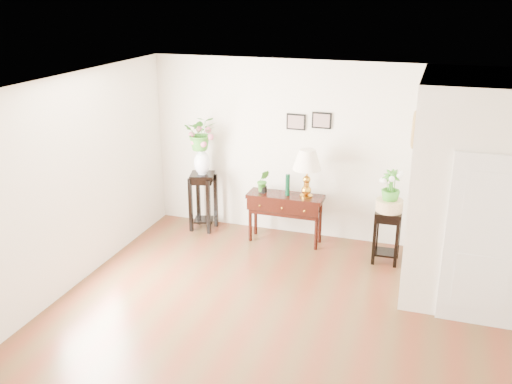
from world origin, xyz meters
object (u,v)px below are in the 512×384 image
at_px(console_table, 285,218).
at_px(plant_stand_a, 203,202).
at_px(plant_stand_b, 387,236).
at_px(table_lamp, 307,175).

xyz_separation_m(console_table, plant_stand_a, (-1.42, 0.07, 0.09)).
height_order(console_table, plant_stand_a, plant_stand_a).
bearing_deg(plant_stand_b, plant_stand_a, 174.67).
xyz_separation_m(console_table, table_lamp, (0.33, 0.00, 0.74)).
height_order(plant_stand_a, plant_stand_b, plant_stand_a).
height_order(console_table, table_lamp, table_lamp).
height_order(console_table, plant_stand_b, plant_stand_b).
height_order(table_lamp, plant_stand_b, table_lamp).
relative_size(table_lamp, plant_stand_a, 0.79).
bearing_deg(table_lamp, console_table, 180.00).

